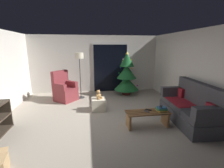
# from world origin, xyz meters

# --- Properties ---
(ground_plane) EXTENTS (7.00, 7.00, 0.00)m
(ground_plane) POSITION_xyz_m (0.00, 0.00, 0.00)
(ground_plane) COLOR #9E9384
(wall_back) EXTENTS (5.72, 0.12, 2.50)m
(wall_back) POSITION_xyz_m (0.00, 3.06, 1.25)
(wall_back) COLOR silver
(wall_back) RESTS_ON ground
(wall_right) EXTENTS (0.12, 6.00, 2.50)m
(wall_right) POSITION_xyz_m (2.86, 0.00, 1.25)
(wall_right) COLOR silver
(wall_right) RESTS_ON ground
(patio_door_frame) EXTENTS (1.60, 0.02, 2.20)m
(patio_door_frame) POSITION_xyz_m (0.68, 2.99, 1.10)
(patio_door_frame) COLOR silver
(patio_door_frame) RESTS_ON ground
(patio_door_glass) EXTENTS (1.50, 0.02, 2.10)m
(patio_door_glass) POSITION_xyz_m (0.68, 2.97, 1.05)
(patio_door_glass) COLOR black
(patio_door_glass) RESTS_ON ground
(couch) EXTENTS (0.92, 1.99, 1.08)m
(couch) POSITION_xyz_m (2.32, -0.50, 0.40)
(couch) COLOR #3D3D42
(couch) RESTS_ON ground
(coffee_table) EXTENTS (1.10, 0.40, 0.40)m
(coffee_table) POSITION_xyz_m (1.11, -0.57, 0.27)
(coffee_table) COLOR olive
(coffee_table) RESTS_ON ground
(remote_graphite) EXTENTS (0.11, 0.16, 0.02)m
(remote_graphite) POSITION_xyz_m (1.08, -0.58, 0.41)
(remote_graphite) COLOR #333338
(remote_graphite) RESTS_ON coffee_table
(remote_black) EXTENTS (0.14, 0.14, 0.02)m
(remote_black) POSITION_xyz_m (1.17, -0.49, 0.41)
(remote_black) COLOR black
(remote_black) RESTS_ON coffee_table
(book_stack) EXTENTS (0.28, 0.22, 0.11)m
(book_stack) POSITION_xyz_m (1.47, -0.59, 0.46)
(book_stack) COLOR #B79333
(book_stack) RESTS_ON coffee_table
(cell_phone) EXTENTS (0.13, 0.16, 0.01)m
(cell_phone) POSITION_xyz_m (1.46, -0.57, 0.52)
(cell_phone) COLOR black
(cell_phone) RESTS_ON book_stack
(christmas_tree) EXTENTS (1.03, 1.03, 1.83)m
(christmas_tree) POSITION_xyz_m (1.26, 2.27, 0.82)
(christmas_tree) COLOR #4C1E19
(christmas_tree) RESTS_ON ground
(armchair) EXTENTS (0.97, 0.97, 1.13)m
(armchair) POSITION_xyz_m (-1.24, 1.87, 0.40)
(armchair) COLOR maroon
(armchair) RESTS_ON ground
(floor_lamp) EXTENTS (0.32, 0.32, 1.78)m
(floor_lamp) POSITION_xyz_m (-0.64, 2.11, 1.51)
(floor_lamp) COLOR #2D2D30
(floor_lamp) RESTS_ON ground
(ottoman) EXTENTS (0.44, 0.44, 0.39)m
(ottoman) POSITION_xyz_m (-0.04, 0.69, 0.20)
(ottoman) COLOR beige
(ottoman) RESTS_ON ground
(teddy_bear_honey) EXTENTS (0.21, 0.22, 0.29)m
(teddy_bear_honey) POSITION_xyz_m (-0.03, 0.69, 0.51)
(teddy_bear_honey) COLOR tan
(teddy_bear_honey) RESTS_ON ottoman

